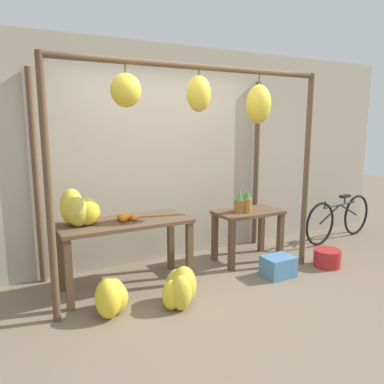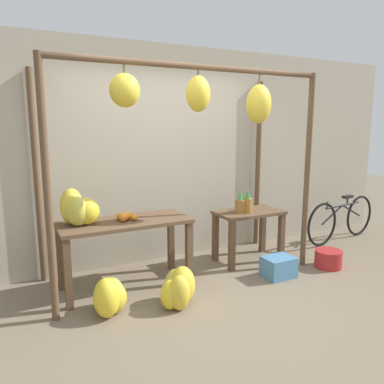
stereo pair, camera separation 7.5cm
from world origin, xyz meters
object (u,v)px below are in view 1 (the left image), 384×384
Objects in this scene: banana_pile_ground_left at (113,298)px; blue_bucket at (327,258)px; orange_pile at (126,217)px; banana_pile_ground_right at (180,288)px; parked_bicycle at (339,218)px; fruit_crate_white at (278,266)px; banana_pile_on_table at (78,210)px; pineapple_cluster at (244,203)px.

blue_bucket is (2.78, -0.10, -0.06)m from banana_pile_ground_left.
orange_pile reaches higher than banana_pile_ground_right.
blue_bucket is 1.30m from parked_bicycle.
banana_pile_ground_right reaches higher than banana_pile_ground_left.
orange_pile reaches higher than fruit_crate_white.
banana_pile_on_table is 0.51m from orange_pile.
banana_pile_on_table is at bearing 179.34° from pineapple_cluster.
banana_pile_ground_left is 1.35× the size of blue_bucket.
banana_pile_on_table reaches higher than blue_bucket.
blue_bucket is (2.14, 0.05, -0.07)m from banana_pile_ground_right.
banana_pile_on_table reaches higher than banana_pile_ground_left.
pineapple_cluster is at bearing 28.59° from banana_pile_ground_right.
orange_pile is 1.91m from fruit_crate_white.
banana_pile_ground_right is at bearing -166.21° from parked_bicycle.
banana_pile_ground_right is at bearing -175.92° from fruit_crate_white.
fruit_crate_white is 1.07× the size of blue_bucket.
pineapple_cluster is 1.28m from blue_bucket.
orange_pile is 0.65× the size of pineapple_cluster.
banana_pile_ground_right is 1.37m from fruit_crate_white.
banana_pile_ground_right is at bearing -12.83° from banana_pile_ground_left.
orange_pile is at bearing 58.85° from banana_pile_ground_left.
fruit_crate_white is (0.09, -0.60, -0.68)m from pineapple_cluster.
blue_bucket is at bearing -145.07° from parked_bicycle.
pineapple_cluster reaches higher than orange_pile.
banana_pile_ground_left is 0.66m from banana_pile_ground_right.
blue_bucket is 0.21× the size of parked_bicycle.
banana_pile_ground_left is (0.17, -0.57, -0.77)m from banana_pile_on_table.
orange_pile reaches higher than blue_bucket.
banana_pile_ground_right is (0.32, -0.69, -0.63)m from orange_pile.
banana_pile_ground_right is 0.30× the size of parked_bicycle.
banana_pile_on_table is 1.16× the size of fruit_crate_white.
pineapple_cluster reaches higher than banana_pile_ground_left.
fruit_crate_white is at bearing -81.40° from pineapple_cluster.
banana_pile_ground_right reaches higher than blue_bucket.
banana_pile_ground_left is at bearing 178.01° from blue_bucket.
banana_pile_on_table is 4.04m from parked_bicycle.
parked_bicycle is (3.50, 0.09, -0.46)m from orange_pile.
banana_pile_ground_right is at bearing -65.31° from orange_pile.
orange_pile is at bearing -178.46° from parked_bicycle.
orange_pile is 0.56× the size of fruit_crate_white.
banana_pile_on_table is 2.07× the size of orange_pile.
banana_pile_ground_right is 2.14m from blue_bucket.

